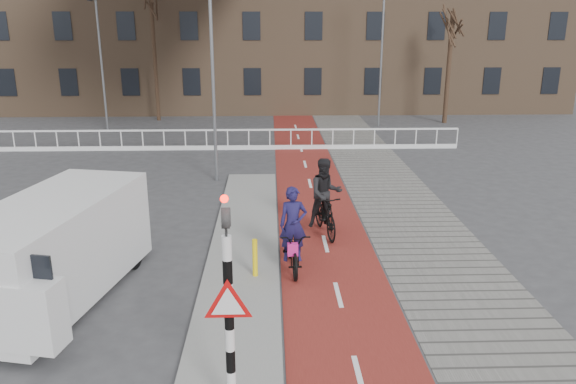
{
  "coord_description": "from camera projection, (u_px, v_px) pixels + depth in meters",
  "views": [
    {
      "loc": [
        0.01,
        -9.24,
        5.82
      ],
      "look_at": [
        0.48,
        5.0,
        1.5
      ],
      "focal_mm": 35.0,
      "sensor_mm": 36.0,
      "label": 1
    }
  ],
  "objects": [
    {
      "name": "ground",
      "position": [
        271.0,
        346.0,
        10.53
      ],
      "size": [
        120.0,
        120.0,
        0.0
      ],
      "primitive_type": "plane",
      "color": "#38383A",
      "rests_on": "ground"
    },
    {
      "name": "bike_lane",
      "position": [
        312.0,
        191.0,
        20.14
      ],
      "size": [
        2.5,
        60.0,
        0.01
      ],
      "primitive_type": "cube",
      "color": "maroon",
      "rests_on": "ground"
    },
    {
      "name": "sidewalk",
      "position": [
        389.0,
        190.0,
        20.22
      ],
      "size": [
        3.0,
        60.0,
        0.01
      ],
      "primitive_type": "cube",
      "color": "slate",
      "rests_on": "ground"
    },
    {
      "name": "curb_island",
      "position": [
        243.0,
        258.0,
        14.31
      ],
      "size": [
        1.8,
        16.0,
        0.12
      ],
      "primitive_type": "cube",
      "color": "gray",
      "rests_on": "ground"
    },
    {
      "name": "traffic_signal",
      "position": [
        229.0,
        302.0,
        8.0
      ],
      "size": [
        0.8,
        0.8,
        3.68
      ],
      "color": "black",
      "rests_on": "curb_island"
    },
    {
      "name": "bollard",
      "position": [
        255.0,
        258.0,
        13.04
      ],
      "size": [
        0.12,
        0.12,
        0.9
      ],
      "primitive_type": "cylinder",
      "color": "yellow",
      "rests_on": "curb_island"
    },
    {
      "name": "cyclist_near",
      "position": [
        293.0,
        242.0,
        13.6
      ],
      "size": [
        0.82,
        2.05,
        2.08
      ],
      "rotation": [
        0.0,
        0.0,
        0.06
      ],
      "color": "black",
      "rests_on": "bike_lane"
    },
    {
      "name": "cyclist_far",
      "position": [
        325.0,
        204.0,
        15.77
      ],
      "size": [
        1.08,
        2.17,
        2.22
      ],
      "rotation": [
        0.0,
        0.0,
        0.17
      ],
      "color": "black",
      "rests_on": "bike_lane"
    },
    {
      "name": "van",
      "position": [
        54.0,
        249.0,
        11.99
      ],
      "size": [
        3.09,
        5.51,
        2.23
      ],
      "rotation": [
        0.0,
        0.0,
        -0.21
      ],
      "color": "silver",
      "rests_on": "ground"
    },
    {
      "name": "railing",
      "position": [
        164.0,
        144.0,
        26.54
      ],
      "size": [
        28.0,
        0.1,
        0.99
      ],
      "color": "silver",
      "rests_on": "ground"
    },
    {
      "name": "tree_mid",
      "position": [
        154.0,
        51.0,
        33.55
      ],
      "size": [
        0.23,
        0.23,
        8.32
      ],
      "primitive_type": "cylinder",
      "color": "#2F1F15",
      "rests_on": "ground"
    },
    {
      "name": "tree_right",
      "position": [
        449.0,
        68.0,
        32.96
      ],
      "size": [
        0.27,
        0.27,
        6.43
      ],
      "primitive_type": "cylinder",
      "color": "#2F1F15",
      "rests_on": "ground"
    },
    {
      "name": "streetlight_near",
      "position": [
        213.0,
        82.0,
        20.41
      ],
      "size": [
        0.12,
        0.12,
        7.49
      ],
      "primitive_type": "cylinder",
      "color": "slate",
      "rests_on": "ground"
    },
    {
      "name": "streetlight_left",
      "position": [
        102.0,
        67.0,
        30.25
      ],
      "size": [
        0.12,
        0.12,
        7.04
      ],
      "primitive_type": "cylinder",
      "color": "slate",
      "rests_on": "ground"
    },
    {
      "name": "streetlight_right",
      "position": [
        382.0,
        49.0,
        31.58
      ],
      "size": [
        0.12,
        0.12,
        8.76
      ],
      "primitive_type": "cylinder",
      "color": "slate",
      "rests_on": "ground"
    }
  ]
}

